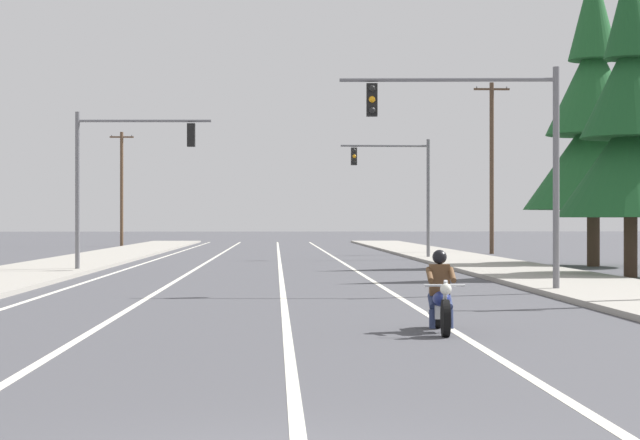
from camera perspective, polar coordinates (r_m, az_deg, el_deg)
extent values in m
cube|color=beige|center=(53.19, -2.10, -2.18)|extent=(0.16, 100.00, 0.01)
cube|color=beige|center=(53.30, -5.86, -2.18)|extent=(0.16, 100.00, 0.01)
cube|color=beige|center=(53.29, 1.12, -2.18)|extent=(0.16, 100.00, 0.01)
cube|color=beige|center=(53.55, -8.90, -2.17)|extent=(0.16, 100.00, 0.01)
cube|color=#9E998E|center=(49.08, 8.60, -2.28)|extent=(4.40, 110.00, 0.14)
cube|color=#9E998E|center=(49.06, -13.09, -2.28)|extent=(4.40, 110.00, 0.14)
cylinder|color=black|center=(18.95, 6.51, -5.07)|extent=(0.15, 0.65, 0.64)
cylinder|color=black|center=(20.48, 6.06, -4.69)|extent=(0.15, 0.65, 0.64)
cylinder|color=silver|center=(19.02, 6.48, -4.10)|extent=(0.09, 0.33, 0.68)
sphere|color=white|center=(18.86, 6.52, -3.57)|extent=(0.20, 0.20, 0.20)
cylinder|color=silver|center=(19.06, 6.46, -3.38)|extent=(0.70, 0.08, 0.04)
ellipsoid|color=navy|center=(19.57, 6.31, -4.09)|extent=(0.35, 0.58, 0.28)
cube|color=silver|center=(19.71, 6.28, -4.73)|extent=(0.26, 0.45, 0.24)
cube|color=black|center=(20.02, 6.18, -4.17)|extent=(0.31, 0.53, 0.12)
cube|color=navy|center=(20.41, 6.07, -3.86)|extent=(0.22, 0.37, 0.08)
cylinder|color=silver|center=(20.10, 5.76, -4.84)|extent=(0.11, 0.55, 0.08)
cube|color=brown|center=(19.95, 6.20, -3.09)|extent=(0.37, 0.26, 0.56)
sphere|color=black|center=(19.92, 6.20, -1.91)|extent=(0.26, 0.26, 0.26)
cylinder|color=navy|center=(19.85, 6.64, -4.20)|extent=(0.16, 0.45, 0.30)
cylinder|color=navy|center=(19.70, 6.75, -5.11)|extent=(0.12, 0.16, 0.35)
cylinder|color=brown|center=(19.71, 6.85, -2.83)|extent=(0.13, 0.53, 0.27)
cylinder|color=navy|center=(19.82, 5.83, -4.21)|extent=(0.16, 0.45, 0.30)
cylinder|color=navy|center=(19.67, 5.82, -5.12)|extent=(0.12, 0.16, 0.35)
cylinder|color=brown|center=(19.67, 5.69, -2.84)|extent=(0.13, 0.53, 0.27)
cylinder|color=slate|center=(30.83, 12.11, 2.03)|extent=(0.18, 0.18, 6.20)
cylinder|color=slate|center=(30.61, 6.62, 7.22)|extent=(5.93, 0.43, 0.11)
cube|color=black|center=(30.41, 2.70, 6.22)|extent=(0.31, 0.26, 0.90)
sphere|color=black|center=(30.29, 2.71, 6.82)|extent=(0.18, 0.18, 0.18)
sphere|color=orange|center=(30.25, 2.71, 6.25)|extent=(0.18, 0.18, 0.18)
sphere|color=black|center=(30.22, 2.71, 5.69)|extent=(0.18, 0.18, 0.18)
cylinder|color=slate|center=(43.55, -12.43, 1.42)|extent=(0.18, 0.18, 6.20)
cylinder|color=slate|center=(43.22, -9.07, 5.09)|extent=(5.17, 0.34, 0.11)
cube|color=black|center=(42.92, -6.68, 4.39)|extent=(0.31, 0.25, 0.90)
sphere|color=black|center=(43.10, -6.65, 4.77)|extent=(0.18, 0.18, 0.18)
sphere|color=orange|center=(43.08, -6.65, 4.37)|extent=(0.18, 0.18, 0.18)
sphere|color=black|center=(43.06, -6.65, 3.97)|extent=(0.18, 0.18, 0.18)
cylinder|color=slate|center=(57.09, 5.62, 1.07)|extent=(0.18, 0.18, 6.20)
cylinder|color=slate|center=(56.86, 3.36, 3.85)|extent=(4.54, 0.26, 0.11)
cube|color=black|center=(56.64, 1.77, 3.31)|extent=(0.31, 0.25, 0.90)
sphere|color=black|center=(56.51, 1.78, 3.62)|extent=(0.18, 0.18, 0.18)
sphere|color=orange|center=(56.49, 1.78, 3.32)|extent=(0.18, 0.18, 0.18)
sphere|color=black|center=(56.47, 1.78, 3.01)|extent=(0.18, 0.18, 0.18)
cylinder|color=#4C3828|center=(67.26, 8.87, 2.66)|extent=(0.26, 0.26, 10.34)
cube|color=#4C3828|center=(67.66, 8.87, 6.70)|extent=(2.17, 0.12, 0.12)
cylinder|color=slate|center=(67.50, 8.11, 6.80)|extent=(0.08, 0.08, 0.12)
cylinder|color=slate|center=(67.85, 9.63, 6.77)|extent=(0.08, 0.08, 0.12)
cylinder|color=brown|center=(87.93, -10.22, 1.58)|extent=(0.26, 0.26, 8.99)
cube|color=brown|center=(88.14, -10.22, 4.24)|extent=(1.87, 0.12, 0.12)
cylinder|color=slate|center=(88.26, -10.72, 4.30)|extent=(0.08, 0.08, 0.12)
cylinder|color=slate|center=(88.05, -9.71, 4.31)|extent=(0.08, 0.08, 0.12)
cylinder|color=#423023|center=(40.00, 15.76, -1.37)|extent=(0.47, 0.47, 2.11)
cone|color=#194C23|center=(40.03, 15.76, 2.79)|extent=(5.16, 5.16, 3.70)
cone|color=#194C23|center=(40.27, 15.76, 6.73)|extent=(3.51, 3.51, 3.70)
cone|color=#194C23|center=(40.69, 15.76, 10.62)|extent=(1.86, 1.86, 3.70)
cylinder|color=#423023|center=(49.46, 13.95, -0.91)|extent=(0.55, 0.55, 2.48)
cone|color=#1E5628|center=(49.52, 13.95, 3.04)|extent=(6.06, 6.06, 4.35)
cone|color=#1E5628|center=(49.81, 13.95, 6.79)|extent=(4.12, 4.12, 4.35)
cone|color=#1E5628|center=(50.30, 13.95, 10.48)|extent=(2.18, 2.18, 4.35)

